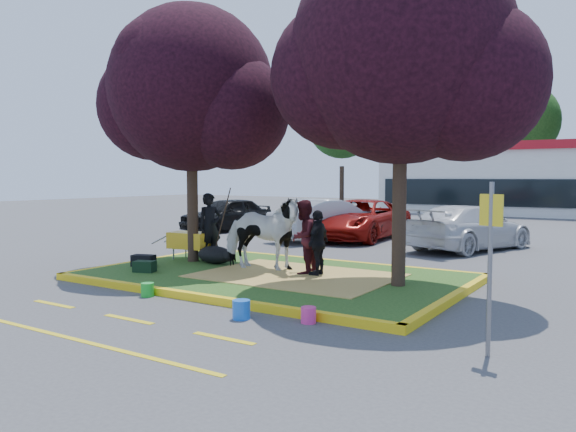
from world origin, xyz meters
The scene contains 31 objects.
ground centered at (0.00, 0.00, 0.00)m, with size 90.00×90.00×0.00m, color #424244.
median_island centered at (0.00, 0.00, 0.07)m, with size 8.00×5.00×0.15m, color #234B17.
curb_near centered at (0.00, -2.58, 0.07)m, with size 8.30×0.16×0.15m, color yellow.
curb_far centered at (0.00, 2.58, 0.07)m, with size 8.30×0.16×0.15m, color yellow.
curb_left centered at (-4.08, 0.00, 0.07)m, with size 0.16×5.30×0.15m, color yellow.
curb_right centered at (4.08, 0.00, 0.07)m, with size 0.16×5.30×0.15m, color yellow.
straw_bedding centered at (0.60, 0.00, 0.15)m, with size 4.20×3.00×0.01m, color #D4B257.
tree_purple_left centered at (-2.78, 0.38, 4.36)m, with size 5.06×4.20×6.51m.
tree_purple_right centered at (2.92, 0.18, 4.56)m, with size 5.30×4.40×6.82m.
fire_lane_stripe_a centered at (-2.00, -4.20, 0.00)m, with size 1.10×0.12×0.01m, color yellow.
fire_lane_stripe_b centered at (0.00, -4.20, 0.00)m, with size 1.10×0.12×0.01m, color yellow.
fire_lane_stripe_c centered at (2.00, -4.20, 0.00)m, with size 1.10×0.12×0.01m, color yellow.
fire_lane_long centered at (0.00, -5.40, 0.00)m, with size 6.00×0.10×0.01m, color yellow.
retail_building centered at (2.00, 27.98, 2.25)m, with size 20.40×8.40×4.40m.
treeline centered at (1.23, 37.61, 7.73)m, with size 46.58×7.80×14.63m.
cow centered at (-0.49, 0.21, 1.01)m, with size 0.93×2.05×1.73m, color white.
calf centered at (-2.04, 0.38, 0.37)m, with size 1.02×0.58×0.44m, color black.
handler centered at (-2.52, 0.75, 1.03)m, with size 0.64×0.42×1.76m, color black.
visitor_a centered at (0.59, 0.33, 0.98)m, with size 0.81×0.63×1.66m, color #401219.
visitor_b centered at (0.98, 0.31, 0.88)m, with size 0.85×0.35×1.45m, color black.
wheelbarrow centered at (-3.06, 0.58, 0.65)m, with size 1.92×0.77×0.72m.
gear_bag_dark centered at (-3.24, -0.89, 0.29)m, with size 0.55×0.30×0.28m, color black.
gear_bag_green centered at (-2.59, -1.45, 0.28)m, with size 0.48×0.30×0.25m, color black.
sign_post centered at (5.40, -2.96, 1.38)m, with size 0.31×0.12×2.27m.
bucket_green centered at (-1.06, -2.80, 0.13)m, with size 0.25×0.25×0.27m, color green.
bucket_pink centered at (2.59, -2.80, 0.13)m, with size 0.24×0.24×0.26m, color #F63691.
bucket_blue centered at (1.53, -3.18, 0.16)m, with size 0.29×0.29×0.31m, color blue.
car_black centered at (-8.15, 8.36, 0.73)m, with size 1.72×4.27×1.45m, color black.
car_silver centered at (-2.78, 7.65, 0.75)m, with size 1.60×4.58×1.51m, color #A7AAAF.
car_red centered at (-2.00, 8.60, 0.74)m, with size 2.46×5.33×1.48m, color maroon.
car_white centered at (2.29, 7.70, 0.72)m, with size 2.00×4.93×1.43m, color silver.
Camera 1 is at (7.09, -10.37, 2.33)m, focal length 35.00 mm.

